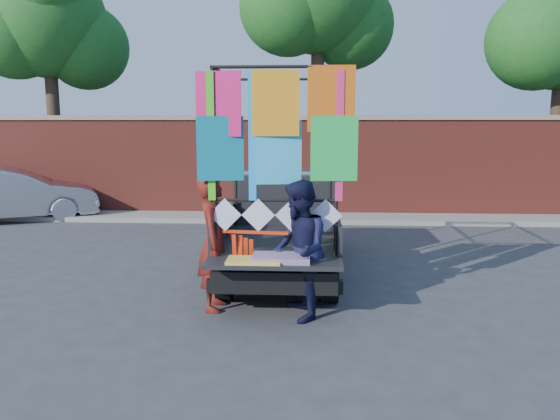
# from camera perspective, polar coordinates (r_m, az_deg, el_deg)

# --- Properties ---
(ground) EXTENTS (90.00, 90.00, 0.00)m
(ground) POSITION_cam_1_polar(r_m,az_deg,el_deg) (7.64, -3.21, -9.44)
(ground) COLOR #38383A
(ground) RESTS_ON ground
(brick_wall) EXTENTS (30.00, 0.45, 2.61)m
(brick_wall) POSITION_cam_1_polar(r_m,az_deg,el_deg) (14.26, -0.15, 4.71)
(brick_wall) COLOR maroon
(brick_wall) RESTS_ON ground
(curb) EXTENTS (30.00, 1.20, 0.12)m
(curb) POSITION_cam_1_polar(r_m,az_deg,el_deg) (13.73, -0.31, -0.80)
(curb) COLOR gray
(curb) RESTS_ON ground
(tree_left) EXTENTS (4.20, 3.30, 7.05)m
(tree_left) POSITION_cam_1_polar(r_m,az_deg,el_deg) (17.17, -23.16, 17.44)
(tree_left) COLOR #38281C
(tree_left) RESTS_ON ground
(pickup_truck) EXTENTS (1.97, 4.95, 3.12)m
(pickup_truck) POSITION_cam_1_polar(r_m,az_deg,el_deg) (9.32, 0.44, -1.04)
(pickup_truck) COLOR black
(pickup_truck) RESTS_ON ground
(sedan) EXTENTS (4.15, 2.90, 1.30)m
(sedan) POSITION_cam_1_polar(r_m,az_deg,el_deg) (15.07, -26.00, 1.43)
(sedan) COLOR #B1B3B9
(sedan) RESTS_ON ground
(woman) EXTENTS (0.43, 0.65, 1.78)m
(woman) POSITION_cam_1_polar(r_m,az_deg,el_deg) (7.14, -6.86, -3.39)
(woman) COLOR maroon
(woman) RESTS_ON ground
(man) EXTENTS (0.81, 0.96, 1.74)m
(man) POSITION_cam_1_polar(r_m,az_deg,el_deg) (6.75, 1.99, -4.24)
(man) COLOR #151635
(man) RESTS_ON ground
(streamer_bundle) EXTENTS (0.84, 0.13, 0.59)m
(streamer_bundle) POSITION_cam_1_polar(r_m,az_deg,el_deg) (6.92, -3.34, -3.75)
(streamer_bundle) COLOR red
(streamer_bundle) RESTS_ON ground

